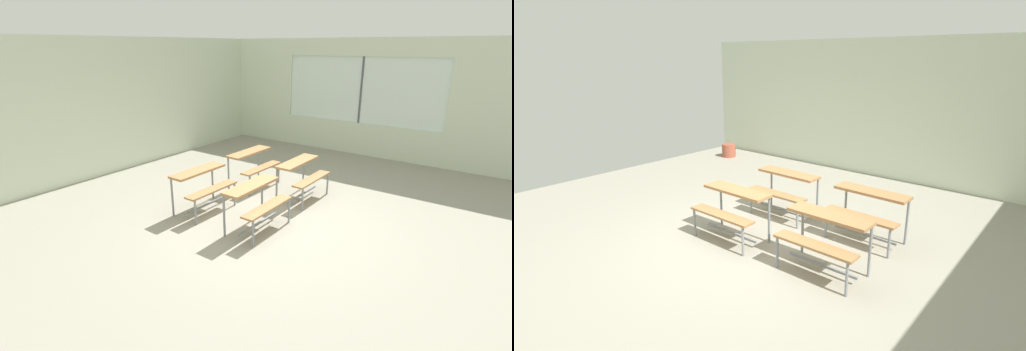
# 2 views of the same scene
# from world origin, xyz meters

# --- Properties ---
(ground) EXTENTS (10.00, 9.00, 0.05)m
(ground) POSITION_xyz_m (0.00, 0.00, -0.03)
(ground) COLOR gray
(wall_back) EXTENTS (10.00, 0.12, 3.00)m
(wall_back) POSITION_xyz_m (0.00, 4.50, 1.50)
(wall_back) COLOR beige
(wall_back) RESTS_ON ground
(wall_right) EXTENTS (0.12, 9.00, 3.00)m
(wall_right) POSITION_xyz_m (5.00, -0.13, 1.45)
(wall_right) COLOR beige
(wall_right) RESTS_ON ground
(desk_bench_r0c0) EXTENTS (1.10, 0.59, 0.74)m
(desk_bench_r0c0) POSITION_xyz_m (-0.25, 0.05, 0.56)
(desk_bench_r0c0) COLOR #A87547
(desk_bench_r0c0) RESTS_ON ground
(desk_bench_r0c1) EXTENTS (1.10, 0.59, 0.74)m
(desk_bench_r0c1) POSITION_xyz_m (1.30, 0.11, 0.56)
(desk_bench_r0c1) COLOR #A87547
(desk_bench_r0c1) RESTS_ON ground
(desk_bench_r1c0) EXTENTS (1.11, 0.61, 0.74)m
(desk_bench_r1c0) POSITION_xyz_m (-0.21, 1.25, 0.56)
(desk_bench_r1c0) COLOR #A87547
(desk_bench_r1c0) RESTS_ON ground
(desk_bench_r1c1) EXTENTS (1.11, 0.62, 0.74)m
(desk_bench_r1c1) POSITION_xyz_m (1.30, 1.26, 0.56)
(desk_bench_r1c1) COLOR #A87547
(desk_bench_r1c1) RESTS_ON ground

